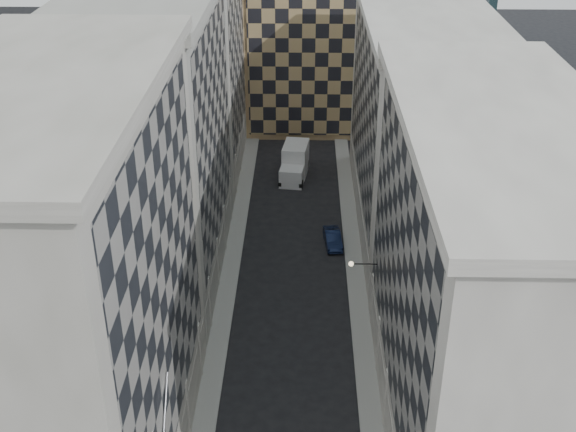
# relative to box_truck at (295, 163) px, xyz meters

# --- Properties ---
(sidewalk_west) EXTENTS (1.50, 100.00, 0.15)m
(sidewalk_west) POSITION_rel_box_truck_xyz_m (-5.13, -21.09, -1.38)
(sidewalk_west) COLOR gray
(sidewalk_west) RESTS_ON ground
(sidewalk_east) EXTENTS (1.50, 100.00, 0.15)m
(sidewalk_east) POSITION_rel_box_truck_xyz_m (5.37, -21.09, -1.38)
(sidewalk_east) COLOR gray
(sidewalk_east) RESTS_ON ground
(bldg_left_a) EXTENTS (10.80, 22.80, 23.70)m
(bldg_left_a) POSITION_rel_box_truck_xyz_m (-10.76, -40.09, 10.37)
(bldg_left_a) COLOR gray
(bldg_left_a) RESTS_ON ground
(bldg_left_b) EXTENTS (10.80, 22.80, 22.70)m
(bldg_left_b) POSITION_rel_box_truck_xyz_m (-10.76, -18.09, 9.87)
(bldg_left_b) COLOR gray
(bldg_left_b) RESTS_ON ground
(bldg_left_c) EXTENTS (10.80, 22.80, 21.70)m
(bldg_left_c) POSITION_rel_box_truck_xyz_m (-10.76, 3.91, 9.37)
(bldg_left_c) COLOR gray
(bldg_left_c) RESTS_ON ground
(bldg_right_a) EXTENTS (10.80, 26.80, 20.70)m
(bldg_right_a) POSITION_rel_box_truck_xyz_m (11.00, -36.09, 8.87)
(bldg_right_a) COLOR #A59F97
(bldg_right_a) RESTS_ON ground
(bldg_right_b) EXTENTS (10.80, 28.80, 19.70)m
(bldg_right_b) POSITION_rel_box_truck_xyz_m (11.02, -9.09, 8.40)
(bldg_right_b) COLOR #A59F97
(bldg_right_b) RESTS_ON ground
(tan_block) EXTENTS (16.80, 14.80, 18.80)m
(tan_block) POSITION_rel_box_truck_xyz_m (2.12, 16.80, 7.98)
(tan_block) COLOR #A98159
(tan_block) RESTS_ON ground
(bracket_lamp) EXTENTS (1.98, 0.36, 0.36)m
(bracket_lamp) POSITION_rel_box_truck_xyz_m (4.50, -27.09, 4.75)
(bracket_lamp) COLOR black
(bracket_lamp) RESTS_ON ground
(box_truck) EXTENTS (3.20, 6.34, 3.34)m
(box_truck) POSITION_rel_box_truck_xyz_m (0.00, 0.00, 0.00)
(box_truck) COLOR silver
(box_truck) RESTS_ON ground
(dark_car) EXTENTS (1.76, 4.01, 1.28)m
(dark_car) POSITION_rel_box_truck_xyz_m (3.62, -14.20, -0.81)
(dark_car) COLOR #101A3B
(dark_car) RESTS_ON ground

